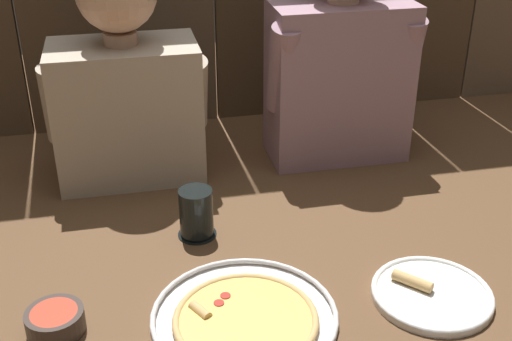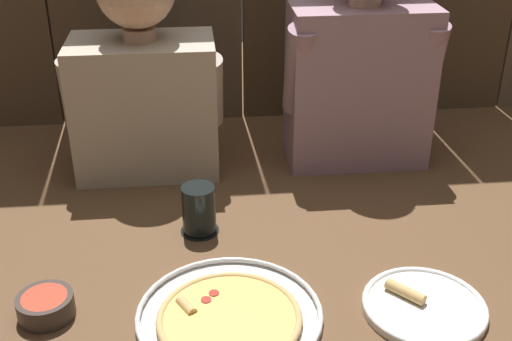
# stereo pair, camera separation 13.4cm
# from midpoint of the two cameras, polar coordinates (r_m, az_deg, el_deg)

# --- Properties ---
(ground_plane) EXTENTS (3.20, 3.20, 0.00)m
(ground_plane) POSITION_cam_midpoint_polar(r_m,az_deg,el_deg) (1.36, -0.63, -8.63)
(ground_plane) COLOR brown
(pizza_tray) EXTENTS (0.35, 0.35, 0.03)m
(pizza_tray) POSITION_cam_midpoint_polar(r_m,az_deg,el_deg) (1.22, -4.22, -12.79)
(pizza_tray) COLOR silver
(pizza_tray) RESTS_ON ground
(dinner_plate) EXTENTS (0.23, 0.23, 0.03)m
(dinner_plate) POSITION_cam_midpoint_polar(r_m,az_deg,el_deg) (1.30, 12.21, -10.55)
(dinner_plate) COLOR white
(dinner_plate) RESTS_ON ground
(drinking_glass) EXTENTS (0.09, 0.09, 0.11)m
(drinking_glass) POSITION_cam_midpoint_polar(r_m,az_deg,el_deg) (1.44, -7.90, -3.81)
(drinking_glass) COLOR black
(drinking_glass) RESTS_ON ground
(dipping_bowl) EXTENTS (0.10, 0.10, 0.04)m
(dipping_bowl) POSITION_cam_midpoint_polar(r_m,az_deg,el_deg) (1.27, -20.15, -12.30)
(dipping_bowl) COLOR #3D332D
(dipping_bowl) RESTS_ON ground
(diner_left) EXTENTS (0.39, 0.22, 0.57)m
(diner_left) POSITION_cam_midpoint_polar(r_m,az_deg,el_deg) (1.65, -13.75, 7.96)
(diner_left) COLOR #B2A38E
(diner_left) RESTS_ON ground
(diner_right) EXTENTS (0.40, 0.20, 0.64)m
(diner_right) POSITION_cam_midpoint_polar(r_m,az_deg,el_deg) (1.71, 5.15, 10.46)
(diner_right) COLOR gray
(diner_right) RESTS_ON ground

